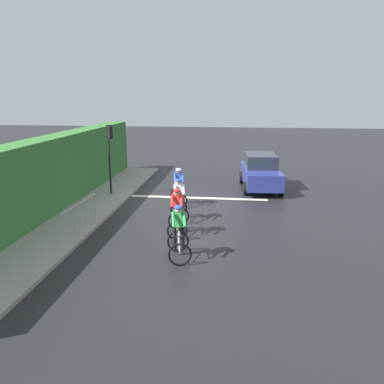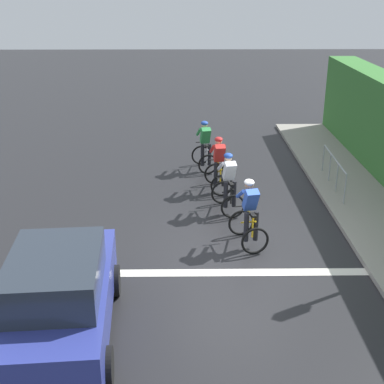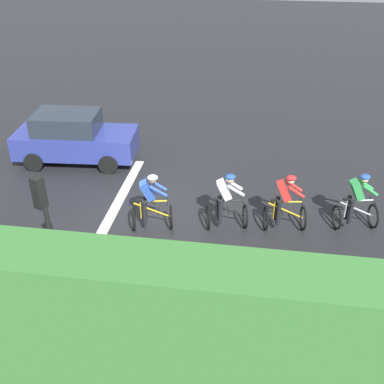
# 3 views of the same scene
# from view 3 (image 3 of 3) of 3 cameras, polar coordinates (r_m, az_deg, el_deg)

# --- Properties ---
(ground_plane) EXTENTS (80.00, 80.00, 0.00)m
(ground_plane) POSITION_cam_3_polar(r_m,az_deg,el_deg) (13.65, -5.75, -3.16)
(ground_plane) COLOR black
(sidewalk_kerb) EXTENTS (2.80, 18.84, 0.12)m
(sidewalk_kerb) POSITION_cam_3_polar(r_m,az_deg,el_deg) (10.07, -0.10, -17.47)
(sidewalk_kerb) COLOR gray
(sidewalk_kerb) RESTS_ON ground
(stone_wall_low) EXTENTS (0.44, 18.84, 0.69)m
(stone_wall_low) POSITION_cam_3_polar(r_m,az_deg,el_deg) (9.28, -0.98, -20.38)
(stone_wall_low) COLOR gray
(stone_wall_low) RESTS_ON ground
(hedge_wall) EXTENTS (1.10, 18.84, 3.04)m
(hedge_wall) POSITION_cam_3_polar(r_m,az_deg,el_deg) (8.19, -1.40, -16.81)
(hedge_wall) COLOR #387533
(hedge_wall) RESTS_ON ground
(road_marking_stop_line) EXTENTS (7.00, 0.30, 0.01)m
(road_marking_stop_line) POSITION_cam_3_polar(r_m,az_deg,el_deg) (13.90, -9.71, -2.79)
(road_marking_stop_line) COLOR silver
(road_marking_stop_line) RESTS_ON ground
(cyclist_lead) EXTENTS (0.89, 1.20, 1.66)m
(cyclist_lead) POSITION_cam_3_polar(r_m,az_deg,el_deg) (13.54, 19.17, -1.22)
(cyclist_lead) COLOR black
(cyclist_lead) RESTS_ON ground
(cyclist_second) EXTENTS (0.82, 1.16, 1.66)m
(cyclist_second) POSITION_cam_3_polar(r_m,az_deg,el_deg) (12.97, 11.09, -1.42)
(cyclist_second) COLOR black
(cyclist_second) RESTS_ON ground
(cyclist_mid) EXTENTS (0.89, 1.20, 1.66)m
(cyclist_mid) POSITION_cam_3_polar(r_m,az_deg,el_deg) (12.81, 4.11, -1.30)
(cyclist_mid) COLOR black
(cyclist_mid) RESTS_ON ground
(cyclist_fourth) EXTENTS (0.90, 1.20, 1.66)m
(cyclist_fourth) POSITION_cam_3_polar(r_m,az_deg,el_deg) (12.80, -5.03, -1.39)
(cyclist_fourth) COLOR black
(cyclist_fourth) RESTS_ON ground
(car_navy) EXTENTS (2.12, 4.22, 1.76)m
(car_navy) POSITION_cam_3_polar(r_m,az_deg,el_deg) (16.89, -14.00, 6.37)
(car_navy) COLOR navy
(car_navy) RESTS_ON ground
(traffic_light_near_crossing) EXTENTS (0.27, 0.30, 3.34)m
(traffic_light_near_crossing) POSITION_cam_3_polar(r_m,az_deg,el_deg) (9.72, -17.04, -4.18)
(traffic_light_near_crossing) COLOR black
(traffic_light_near_crossing) RESTS_ON ground
(pedestrian_railing_kerbside) EXTENTS (0.13, 2.83, 1.03)m
(pedestrian_railing_kerbside) POSITION_cam_3_polar(r_m,az_deg,el_deg) (10.20, 11.55, -11.93)
(pedestrian_railing_kerbside) COLOR #999EA3
(pedestrian_railing_kerbside) RESTS_ON ground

